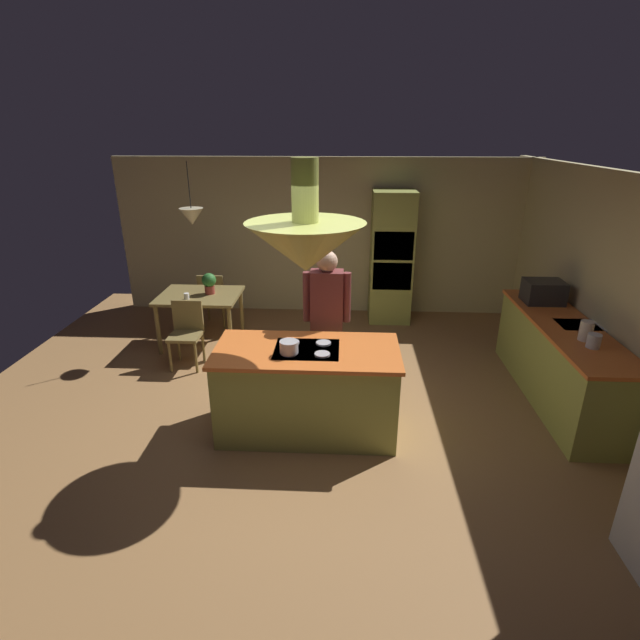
# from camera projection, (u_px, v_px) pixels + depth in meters

# --- Properties ---
(ground) EXTENTS (8.16, 8.16, 0.00)m
(ground) POSITION_uv_depth(u_px,v_px,m) (309.00, 418.00, 5.28)
(ground) COLOR #9E7042
(wall_back) EXTENTS (6.80, 0.10, 2.55)m
(wall_back) POSITION_uv_depth(u_px,v_px,m) (324.00, 237.00, 8.01)
(wall_back) COLOR beige
(wall_back) RESTS_ON ground
(wall_right) EXTENTS (0.10, 7.20, 2.55)m
(wall_right) POSITION_uv_depth(u_px,v_px,m) (621.00, 301.00, 5.02)
(wall_right) COLOR beige
(wall_right) RESTS_ON ground
(kitchen_island) EXTENTS (1.84, 0.91, 0.95)m
(kitchen_island) POSITION_uv_depth(u_px,v_px,m) (307.00, 390.00, 4.92)
(kitchen_island) COLOR #A0A84C
(kitchen_island) RESTS_ON ground
(counter_run_right) EXTENTS (0.73, 2.49, 0.93)m
(counter_run_right) POSITION_uv_depth(u_px,v_px,m) (559.00, 361.00, 5.52)
(counter_run_right) COLOR #A0A84C
(counter_run_right) RESTS_ON ground
(oven_tower) EXTENTS (0.66, 0.62, 2.09)m
(oven_tower) POSITION_uv_depth(u_px,v_px,m) (391.00, 258.00, 7.66)
(oven_tower) COLOR #A0A84C
(oven_tower) RESTS_ON ground
(dining_table) EXTENTS (1.13, 0.90, 0.76)m
(dining_table) POSITION_uv_depth(u_px,v_px,m) (200.00, 301.00, 6.88)
(dining_table) COLOR olive
(dining_table) RESTS_ON ground
(person_at_island) EXTENTS (0.53, 0.23, 1.75)m
(person_at_island) POSITION_uv_depth(u_px,v_px,m) (327.00, 315.00, 5.38)
(person_at_island) COLOR tan
(person_at_island) RESTS_ON ground
(range_hood) EXTENTS (1.10, 1.10, 1.00)m
(range_hood) POSITION_uv_depth(u_px,v_px,m) (306.00, 244.00, 4.36)
(range_hood) COLOR #A0A84C
(pendant_light_over_table) EXTENTS (0.32, 0.32, 0.82)m
(pendant_light_over_table) POSITION_uv_depth(u_px,v_px,m) (192.00, 216.00, 6.44)
(pendant_light_over_table) COLOR beige
(chair_facing_island) EXTENTS (0.40, 0.40, 0.87)m
(chair_facing_island) POSITION_uv_depth(u_px,v_px,m) (187.00, 329.00, 6.32)
(chair_facing_island) COLOR olive
(chair_facing_island) RESTS_ON ground
(chair_by_back_wall) EXTENTS (0.40, 0.40, 0.87)m
(chair_by_back_wall) POSITION_uv_depth(u_px,v_px,m) (213.00, 296.00, 7.56)
(chair_by_back_wall) COLOR olive
(chair_by_back_wall) RESTS_ON ground
(potted_plant_on_table) EXTENTS (0.20, 0.20, 0.30)m
(potted_plant_on_table) POSITION_uv_depth(u_px,v_px,m) (209.00, 282.00, 6.82)
(potted_plant_on_table) COLOR #99382D
(potted_plant_on_table) RESTS_ON dining_table
(cup_on_table) EXTENTS (0.07, 0.07, 0.09)m
(cup_on_table) POSITION_uv_depth(u_px,v_px,m) (187.00, 296.00, 6.62)
(cup_on_table) COLOR white
(cup_on_table) RESTS_ON dining_table
(canister_flour) EXTENTS (0.13, 0.13, 0.14)m
(canister_flour) POSITION_uv_depth(u_px,v_px,m) (594.00, 341.00, 4.76)
(canister_flour) COLOR silver
(canister_flour) RESTS_ON counter_run_right
(canister_sugar) EXTENTS (0.13, 0.13, 0.21)m
(canister_sugar) POSITION_uv_depth(u_px,v_px,m) (586.00, 331.00, 4.92)
(canister_sugar) COLOR silver
(canister_sugar) RESTS_ON counter_run_right
(microwave_on_counter) EXTENTS (0.46, 0.36, 0.28)m
(microwave_on_counter) POSITION_uv_depth(u_px,v_px,m) (544.00, 292.00, 5.98)
(microwave_on_counter) COLOR #232326
(microwave_on_counter) RESTS_ON counter_run_right
(cooking_pot_on_cooktop) EXTENTS (0.18, 0.18, 0.12)m
(cooking_pot_on_cooktop) POSITION_uv_depth(u_px,v_px,m) (289.00, 347.00, 4.61)
(cooking_pot_on_cooktop) COLOR #B2B2B7
(cooking_pot_on_cooktop) RESTS_ON kitchen_island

